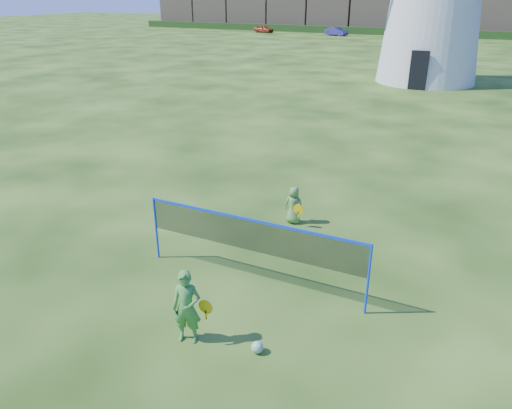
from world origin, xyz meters
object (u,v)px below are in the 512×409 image
object	(u,v)px
badminton_net	(252,236)
car_left	(264,29)
play_ball	(257,347)
car_right	(336,31)
player_girl	(187,307)
player_boy	(294,205)

from	to	relation	value
badminton_net	car_left	world-z (taller)	badminton_net
play_ball	car_left	bearing A→B (deg)	115.12
badminton_net	car_right	world-z (taller)	badminton_net
play_ball	car_right	world-z (taller)	car_right
badminton_net	car_right	size ratio (longest dim) A/B	1.47
badminton_net	player_girl	bearing A→B (deg)	-94.91
car_right	badminton_net	bearing A→B (deg)	-144.94
player_girl	play_ball	distance (m)	1.43
badminton_net	player_boy	xyz separation A→B (m)	(-0.31, 3.18, -0.62)
player_girl	car_left	xyz separation A→B (m)	(-29.08, 64.98, -0.17)
car_left	car_right	world-z (taller)	car_right
player_boy	play_ball	size ratio (longest dim) A/B	4.76
player_girl	player_boy	size ratio (longest dim) A/B	1.37
player_girl	car_right	bearing A→B (deg)	87.00
player_girl	car_right	size ratio (longest dim) A/B	0.42
player_girl	car_left	world-z (taller)	player_girl
play_ball	car_left	distance (m)	71.49
player_boy	car_right	xyz separation A→B (m)	(-17.36, 59.25, 0.04)
player_boy	car_left	xyz separation A→B (m)	(-28.96, 59.59, 0.02)
car_right	player_girl	bearing A→B (deg)	-145.61
player_girl	player_boy	world-z (taller)	player_girl
badminton_net	player_girl	size ratio (longest dim) A/B	3.51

